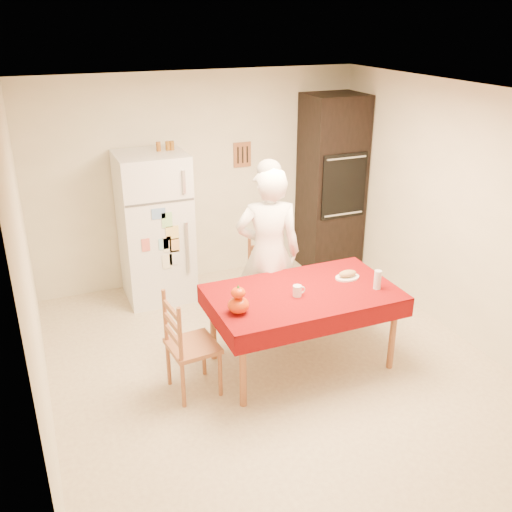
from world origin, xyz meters
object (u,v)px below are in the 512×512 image
dining_table (303,298)px  wine_glass (378,280)px  chair_left (186,342)px  pumpkin_lower (238,305)px  bread_plate (347,277)px  chair_far (269,279)px  coffee_mug (297,291)px  oven_cabinet (331,184)px  refrigerator (155,228)px  seated_woman (268,254)px

dining_table → wine_glass: wine_glass is taller
chair_left → wine_glass: bearing=-100.9°
pumpkin_lower → bread_plate: size_ratio=0.78×
chair_far → chair_left: bearing=-140.5°
dining_table → coffee_mug: size_ratio=17.00×
oven_cabinet → refrigerator: bearing=-178.8°
refrigerator → dining_table: 2.12m
oven_cabinet → coffee_mug: size_ratio=22.00×
dining_table → chair_left: chair_left is taller
dining_table → oven_cabinet: bearing=55.0°
refrigerator → chair_far: refrigerator is taller
dining_table → seated_woman: bearing=95.5°
refrigerator → oven_cabinet: size_ratio=0.77×
refrigerator → pumpkin_lower: (0.22, -2.06, -0.02)m
refrigerator → chair_left: 1.98m
dining_table → bread_plate: (0.51, 0.09, 0.08)m
dining_table → coffee_mug: bearing=-146.3°
wine_glass → bread_plate: (-0.14, 0.29, -0.08)m
dining_table → seated_woman: size_ratio=0.96×
dining_table → pumpkin_lower: pumpkin_lower is taller
dining_table → bread_plate: bread_plate is taller
oven_cabinet → dining_table: bearing=-125.0°
chair_left → wine_glass: chair_left is taller
refrigerator → wine_glass: 2.63m
oven_cabinet → dining_table: size_ratio=1.29×
refrigerator → coffee_mug: bearing=-67.5°
wine_glass → pumpkin_lower: bearing=177.6°
coffee_mug → pumpkin_lower: size_ratio=0.54×
dining_table → chair_far: 0.86m
pumpkin_lower → oven_cabinet: bearing=45.7°
chair_far → chair_left: (-1.16, -0.87, 0.00)m
pumpkin_lower → bread_plate: 1.22m
seated_woman → coffee_mug: size_ratio=17.80×
refrigerator → coffee_mug: (0.82, -1.97, -0.04)m
pumpkin_lower → bread_plate: (1.19, 0.23, -0.06)m
chair_left → pumpkin_lower: (0.44, -0.12, 0.32)m
coffee_mug → bread_plate: bearing=13.6°
bread_plate → chair_far: bearing=122.2°
pumpkin_lower → wine_glass: 1.33m
seated_woman → wine_glass: bearing=147.3°
seated_woman → pumpkin_lower: size_ratio=9.54×
bread_plate → refrigerator: bearing=127.8°
refrigerator → seated_woman: bearing=-56.3°
seated_woman → coffee_mug: seated_woman is taller
chair_left → seated_woman: (1.06, 0.67, 0.38)m
seated_woman → oven_cabinet: bearing=-120.3°
refrigerator → wine_glass: size_ratio=9.66×
chair_left → coffee_mug: (1.03, -0.03, 0.30)m
dining_table → coffee_mug: coffee_mug is taller
dining_table → pumpkin_lower: size_ratio=9.12×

